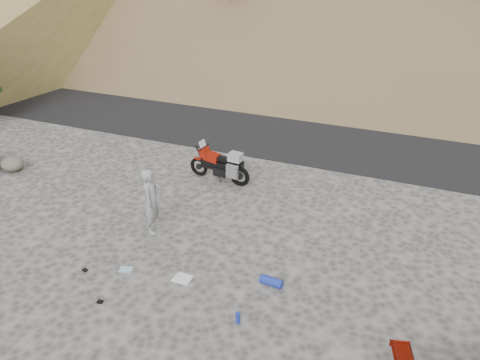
% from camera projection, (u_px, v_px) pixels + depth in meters
% --- Properties ---
extents(ground, '(140.00, 140.00, 0.00)m').
position_uv_depth(ground, '(155.00, 239.00, 11.68)').
color(ground, '#413F3C').
rests_on(ground, ground).
extents(road, '(120.00, 7.00, 0.05)m').
position_uv_depth(road, '(271.00, 122.00, 19.08)').
color(road, black).
rests_on(road, ground).
extents(motorcycle, '(2.08, 0.71, 1.24)m').
position_uv_depth(motorcycle, '(222.00, 165.00, 14.25)').
color(motorcycle, black).
rests_on(motorcycle, ground).
extents(man, '(0.53, 0.70, 1.74)m').
position_uv_depth(man, '(155.00, 230.00, 12.05)').
color(man, '#97989D').
rests_on(man, ground).
extents(small_rock, '(0.92, 0.87, 0.45)m').
position_uv_depth(small_rock, '(13.00, 164.00, 15.06)').
color(small_rock, '#524E46').
rests_on(small_rock, ground).
extents(gear_white_cloth, '(0.39, 0.35, 0.01)m').
position_uv_depth(gear_white_cloth, '(182.00, 279.00, 10.33)').
color(gear_white_cloth, white).
rests_on(gear_white_cloth, ground).
extents(gear_blue_mat, '(0.51, 0.24, 0.20)m').
position_uv_depth(gear_blue_mat, '(271.00, 281.00, 10.10)').
color(gear_blue_mat, '#1B2FA5').
rests_on(gear_blue_mat, ground).
extents(gear_bottle, '(0.09, 0.09, 0.25)m').
position_uv_depth(gear_bottle, '(238.00, 318.00, 9.10)').
color(gear_bottle, '#1B2FA5').
rests_on(gear_bottle, ground).
extents(gear_glove_a, '(0.14, 0.12, 0.04)m').
position_uv_depth(gear_glove_a, '(85.00, 270.00, 10.58)').
color(gear_glove_a, black).
rests_on(gear_glove_a, ground).
extents(gear_glove_b, '(0.13, 0.10, 0.04)m').
position_uv_depth(gear_glove_b, '(100.00, 302.00, 9.66)').
color(gear_glove_b, black).
rests_on(gear_glove_b, ground).
extents(gear_blue_cloth, '(0.34, 0.29, 0.01)m').
position_uv_depth(gear_blue_cloth, '(126.00, 269.00, 10.62)').
color(gear_blue_cloth, '#8FC0DE').
rests_on(gear_blue_cloth, ground).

